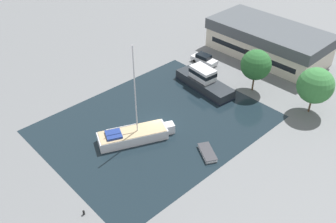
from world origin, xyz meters
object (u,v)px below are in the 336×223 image
(small_dinghy, at_px, (207,153))
(quay_tree_near_building, at_px, (256,65))
(parked_car, at_px, (204,59))
(sailboat_moored, at_px, (134,135))
(quay_tree_by_water, at_px, (315,86))
(warehouse_building, at_px, (268,41))
(motor_cruiser, at_px, (204,81))

(small_dinghy, bearing_deg, quay_tree_near_building, 46.13)
(parked_car, bearing_deg, sailboat_moored, 15.77)
(quay_tree_near_building, xyz_separation_m, small_dinghy, (5.21, -16.41, -4.28))
(parked_car, xyz_separation_m, small_dinghy, (16.44, -17.35, -0.58))
(quay_tree_near_building, xyz_separation_m, quay_tree_by_water, (9.14, 1.29, -0.09))
(quay_tree_by_water, xyz_separation_m, parked_car, (-20.37, -0.34, -3.61))
(warehouse_building, distance_m, small_dinghy, 30.20)
(quay_tree_near_building, distance_m, motor_cruiser, 8.40)
(quay_tree_by_water, distance_m, small_dinghy, 18.60)
(motor_cruiser, relative_size, small_dinghy, 2.86)
(small_dinghy, bearing_deg, quay_tree_by_water, 15.99)
(quay_tree_by_water, distance_m, sailboat_moored, 26.07)
(motor_cruiser, bearing_deg, small_dinghy, -130.36)
(warehouse_building, relative_size, small_dinghy, 5.62)
(quay_tree_by_water, bearing_deg, parked_car, -179.04)
(motor_cruiser, bearing_deg, quay_tree_near_building, -43.68)
(warehouse_building, bearing_deg, quay_tree_by_water, -36.12)
(parked_car, bearing_deg, warehouse_building, 148.41)
(warehouse_building, xyz_separation_m, motor_cruiser, (-0.27, -16.72, -1.62))
(sailboat_moored, xyz_separation_m, small_dinghy, (8.54, 4.90, -0.54))
(quay_tree_by_water, bearing_deg, quay_tree_near_building, -172.00)
(motor_cruiser, bearing_deg, quay_tree_by_water, -61.62)
(warehouse_building, height_order, sailboat_moored, sailboat_moored)
(quay_tree_by_water, relative_size, sailboat_moored, 0.52)
(parked_car, relative_size, motor_cruiser, 0.45)
(parked_car, bearing_deg, quay_tree_by_water, 87.19)
(small_dinghy, bearing_deg, parked_car, 71.96)
(motor_cruiser, bearing_deg, parked_car, 47.52)
(quay_tree_near_building, height_order, parked_car, quay_tree_near_building)
(warehouse_building, bearing_deg, parked_car, -118.68)
(parked_car, bearing_deg, quay_tree_near_building, 81.43)
(parked_car, distance_m, sailboat_moored, 23.62)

